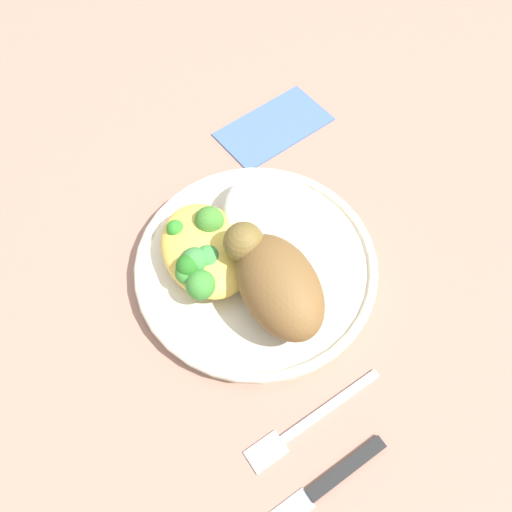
# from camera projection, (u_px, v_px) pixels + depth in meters

# --- Properties ---
(ground_plane) EXTENTS (2.00, 2.00, 0.00)m
(ground_plane) POSITION_uv_depth(u_px,v_px,m) (256.00, 270.00, 0.55)
(ground_plane) COLOR #9B715E
(plate) EXTENTS (0.25, 0.25, 0.02)m
(plate) POSITION_uv_depth(u_px,v_px,m) (256.00, 266.00, 0.55)
(plate) COLOR beige
(plate) RESTS_ON ground_plane
(roasted_chicken) EXTENTS (0.12, 0.07, 0.06)m
(roasted_chicken) POSITION_uv_depth(u_px,v_px,m) (274.00, 282.00, 0.49)
(roasted_chicken) COLOR brown
(roasted_chicken) RESTS_ON plate
(rice_pile) EXTENTS (0.10, 0.10, 0.04)m
(rice_pile) POSITION_uv_depth(u_px,v_px,m) (271.00, 212.00, 0.54)
(rice_pile) COLOR white
(rice_pile) RESTS_ON plate
(mac_cheese_with_broccoli) EXTENTS (0.11, 0.09, 0.04)m
(mac_cheese_with_broccoli) POSITION_uv_depth(u_px,v_px,m) (204.00, 252.00, 0.52)
(mac_cheese_with_broccoli) COLOR #E1BB4B
(mac_cheese_with_broccoli) RESTS_ON plate
(fork) EXTENTS (0.04, 0.14, 0.01)m
(fork) POSITION_uv_depth(u_px,v_px,m) (307.00, 422.00, 0.47)
(fork) COLOR #B2B2B7
(fork) RESTS_ON ground_plane
(knife) EXTENTS (0.04, 0.19, 0.01)m
(knife) POSITION_uv_depth(u_px,v_px,m) (311.00, 496.00, 0.44)
(knife) COLOR black
(knife) RESTS_ON ground_plane
(napkin) EXTENTS (0.10, 0.15, 0.00)m
(napkin) POSITION_uv_depth(u_px,v_px,m) (274.00, 126.00, 0.65)
(napkin) COLOR #47669E
(napkin) RESTS_ON ground_plane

